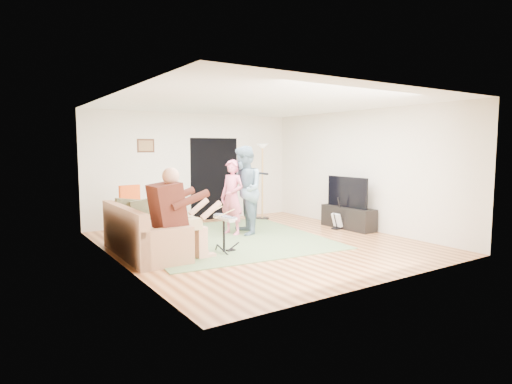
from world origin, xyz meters
TOP-DOWN VIEW (x-y plane):
  - floor at (0.00, 0.00)m, footprint 6.00×6.00m
  - walls at (0.00, 0.00)m, footprint 5.50×6.00m
  - ceiling at (0.00, 0.00)m, footprint 6.00×6.00m
  - window_blinds at (-2.74, 0.20)m, footprint 0.00×2.05m
  - doorway at (0.55, 2.99)m, footprint 2.10×0.00m
  - picture_frame at (-1.25, 2.99)m, footprint 0.42×0.03m
  - area_rug at (-0.36, 0.68)m, footprint 3.92×4.16m
  - sofa at (-2.30, 0.36)m, footprint 0.88×2.15m
  - drummer at (-1.85, -0.29)m, footprint 1.00×0.56m
  - drum_kit at (-1.00, -0.29)m, footprint 0.37×0.65m
  - singer at (-0.08, 1.01)m, footprint 0.55×0.68m
  - microphone at (0.12, 1.01)m, footprint 0.06×0.06m
  - guitarist at (0.14, 0.87)m, footprint 0.96×1.09m
  - guitar_held at (0.34, 0.87)m, footprint 0.19×0.61m
  - guitar_spare at (2.23, 0.21)m, footprint 0.26×0.24m
  - torchiere_lamp at (1.59, 2.31)m, footprint 0.35×0.35m
  - dining_chair at (-1.93, 1.82)m, footprint 0.53×0.55m
  - tv_cabinet at (2.50, 0.13)m, footprint 0.40×1.40m
  - television at (2.45, 0.13)m, footprint 0.06×1.18m

SIDE VIEW (x-z plane):
  - floor at x=0.00m, z-range 0.00..0.00m
  - area_rug at x=-0.36m, z-range 0.00..0.02m
  - guitar_spare at x=2.23m, z-range -0.16..0.57m
  - tv_cabinet at x=2.50m, z-range 0.00..0.50m
  - sofa at x=-2.30m, z-range -0.15..0.72m
  - drum_kit at x=-1.00m, z-range -0.04..0.63m
  - dining_chair at x=-1.93m, z-range -0.16..0.93m
  - drummer at x=-1.85m, z-range -0.17..1.37m
  - singer at x=-0.08m, z-range 0.00..1.60m
  - television at x=2.45m, z-range 0.50..1.20m
  - guitarist at x=0.14m, z-range 0.00..1.90m
  - doorway at x=0.55m, z-range 0.00..2.10m
  - microphone at x=0.12m, z-range 1.08..1.32m
  - guitar_held at x=0.34m, z-range 1.16..1.42m
  - torchiere_lamp at x=1.59m, z-range 0.36..2.32m
  - walls at x=0.00m, z-range 0.00..2.70m
  - window_blinds at x=-2.74m, z-range 0.53..2.58m
  - picture_frame at x=-1.25m, z-range 1.74..2.06m
  - ceiling at x=0.00m, z-range 2.70..2.70m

